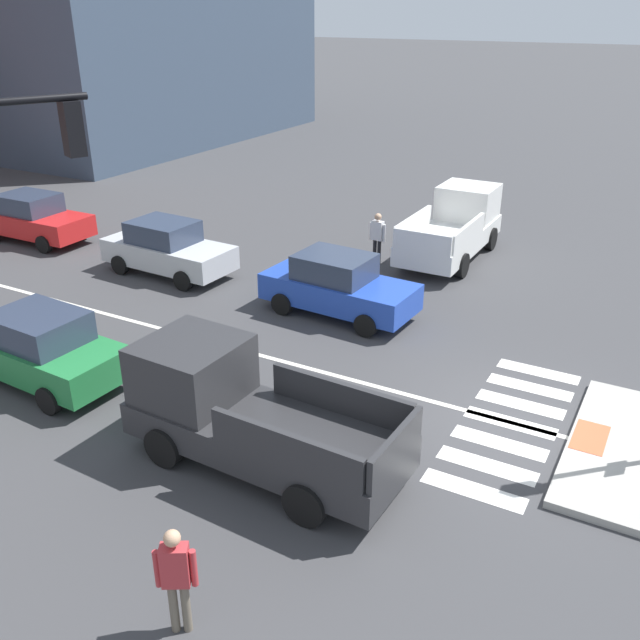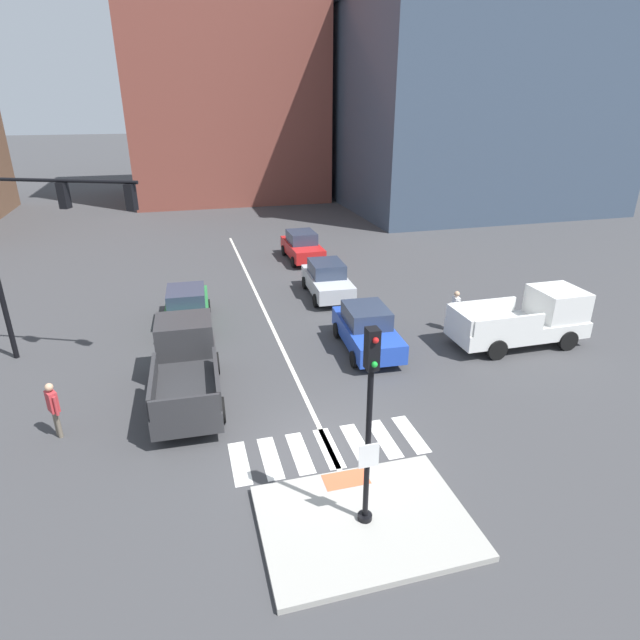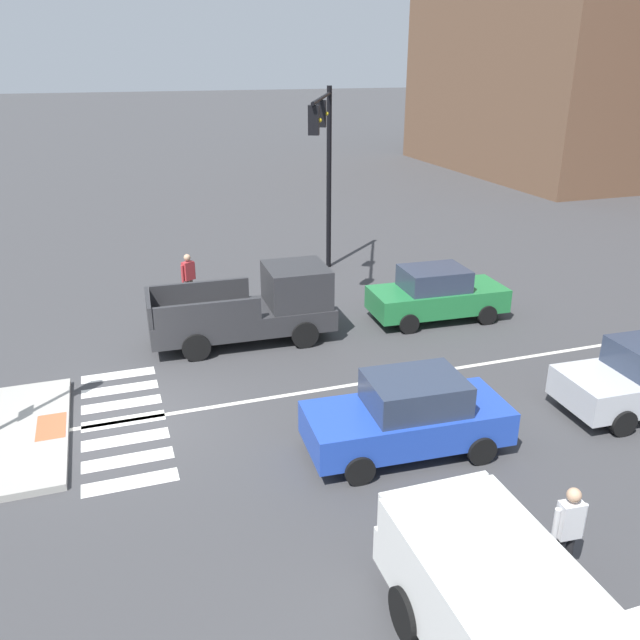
# 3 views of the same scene
# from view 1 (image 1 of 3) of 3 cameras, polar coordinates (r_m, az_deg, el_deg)

# --- Properties ---
(ground_plane) EXTENTS (300.00, 300.00, 0.00)m
(ground_plane) POSITION_cam_1_polar(r_m,az_deg,el_deg) (14.35, 15.72, -8.25)
(ground_plane) COLOR #3D3D3F
(tactile_pad_front) EXTENTS (1.10, 0.60, 0.01)m
(tactile_pad_front) POSITION_cam_1_polar(r_m,az_deg,el_deg) (14.12, 21.41, -8.99)
(tactile_pad_front) COLOR #DB5B38
(tactile_pad_front) RESTS_ON traffic_island
(crosswalk_stripe_a) EXTENTS (0.44, 1.80, 0.01)m
(crosswalk_stripe_a) POSITION_cam_1_polar(r_m,az_deg,el_deg) (12.43, 12.56, -13.56)
(crosswalk_stripe_a) COLOR silver
(crosswalk_stripe_a) RESTS_ON ground
(crosswalk_stripe_b) EXTENTS (0.44, 1.80, 0.01)m
(crosswalk_stripe_b) POSITION_cam_1_polar(r_m,az_deg,el_deg) (13.06, 13.63, -11.59)
(crosswalk_stripe_b) COLOR silver
(crosswalk_stripe_b) RESTS_ON ground
(crosswalk_stripe_c) EXTENTS (0.44, 1.80, 0.01)m
(crosswalk_stripe_c) POSITION_cam_1_polar(r_m,az_deg,el_deg) (13.70, 14.59, -9.80)
(crosswalk_stripe_c) COLOR silver
(crosswalk_stripe_c) RESTS_ON ground
(crosswalk_stripe_d) EXTENTS (0.44, 1.80, 0.01)m
(crosswalk_stripe_d) POSITION_cam_1_polar(r_m,az_deg,el_deg) (14.36, 15.45, -8.17)
(crosswalk_stripe_d) COLOR silver
(crosswalk_stripe_d) RESTS_ON ground
(crosswalk_stripe_e) EXTENTS (0.44, 1.80, 0.01)m
(crosswalk_stripe_e) POSITION_cam_1_polar(r_m,az_deg,el_deg) (15.03, 16.23, -6.69)
(crosswalk_stripe_e) COLOR silver
(crosswalk_stripe_e) RESTS_ON ground
(crosswalk_stripe_f) EXTENTS (0.44, 1.80, 0.01)m
(crosswalk_stripe_f) POSITION_cam_1_polar(r_m,az_deg,el_deg) (15.71, 16.94, -5.33)
(crosswalk_stripe_f) COLOR silver
(crosswalk_stripe_f) RESTS_ON ground
(crosswalk_stripe_g) EXTENTS (0.44, 1.80, 0.01)m
(crosswalk_stripe_g) POSITION_cam_1_polar(r_m,az_deg,el_deg) (16.41, 17.58, -4.08)
(crosswalk_stripe_g) COLOR silver
(crosswalk_stripe_g) RESTS_ON ground
(lane_centre_line) EXTENTS (0.14, 28.00, 0.01)m
(lane_centre_line) POSITION_cam_1_polar(r_m,az_deg,el_deg) (18.73, -15.16, -0.09)
(lane_centre_line) COLOR silver
(lane_centre_line) RESTS_ON ground
(car_red_eastbound_distant) EXTENTS (1.89, 4.12, 1.64)m
(car_red_eastbound_distant) POSITION_cam_1_polar(r_m,az_deg,el_deg) (26.14, -22.58, 7.79)
(car_red_eastbound_distant) COLOR red
(car_red_eastbound_distant) RESTS_ON ground
(car_silver_eastbound_far) EXTENTS (1.98, 4.17, 1.64)m
(car_silver_eastbound_far) POSITION_cam_1_polar(r_m,az_deg,el_deg) (21.57, -12.50, 5.80)
(car_silver_eastbound_far) COLOR silver
(car_silver_eastbound_far) RESTS_ON ground
(car_blue_eastbound_mid) EXTENTS (2.02, 4.19, 1.64)m
(car_blue_eastbound_mid) POSITION_cam_1_polar(r_m,az_deg,el_deg) (18.23, 1.49, 2.87)
(car_blue_eastbound_mid) COLOR #2347B7
(car_blue_eastbound_mid) RESTS_ON ground
(car_green_westbound_far) EXTENTS (1.99, 4.18, 1.64)m
(car_green_westbound_far) POSITION_cam_1_polar(r_m,az_deg,el_deg) (16.12, -22.20, -2.11)
(car_green_westbound_far) COLOR #237A3D
(car_green_westbound_far) RESTS_ON ground
(pickup_truck_charcoal_westbound_near) EXTENTS (2.20, 5.17, 2.08)m
(pickup_truck_charcoal_westbound_near) POSITION_cam_1_polar(r_m,az_deg,el_deg) (12.43, -6.38, -7.56)
(pickup_truck_charcoal_westbound_near) COLOR #2D2D30
(pickup_truck_charcoal_westbound_near) RESTS_ON ground
(pickup_truck_white_cross_right) EXTENTS (5.11, 2.08, 2.08)m
(pickup_truck_white_cross_right) POSITION_cam_1_polar(r_m,az_deg,el_deg) (23.12, 11.13, 7.63)
(pickup_truck_white_cross_right) COLOR white
(pickup_truck_white_cross_right) RESTS_ON ground
(pedestrian_at_curb_left) EXTENTS (0.37, 0.49, 1.67)m
(pedestrian_at_curb_left) POSITION_cam_1_polar(r_m,az_deg,el_deg) (9.53, -11.80, -19.82)
(pedestrian_at_curb_left) COLOR #6B6051
(pedestrian_at_curb_left) RESTS_ON ground
(pedestrian_waiting_far_side) EXTENTS (0.25, 0.55, 1.67)m
(pedestrian_waiting_far_side) POSITION_cam_1_polar(r_m,az_deg,el_deg) (21.87, 4.77, 7.04)
(pedestrian_waiting_far_side) COLOR black
(pedestrian_waiting_far_side) RESTS_ON ground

